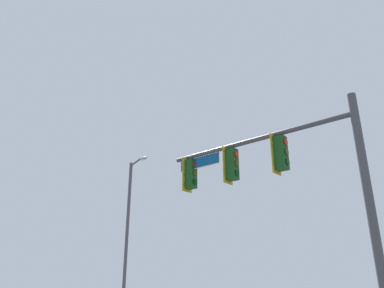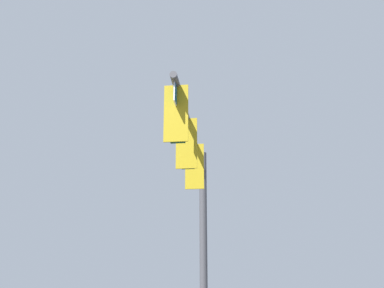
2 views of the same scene
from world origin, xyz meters
The scene contains 2 objects.
signal_pole_near centered at (-6.41, -8.50, 5.06)m, with size 6.81×0.91×7.06m.
street_lamp centered at (4.89, -11.19, 5.00)m, with size 2.20×0.73×8.74m.
Camera 1 is at (-12.42, 1.32, 1.91)m, focal length 35.00 mm.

